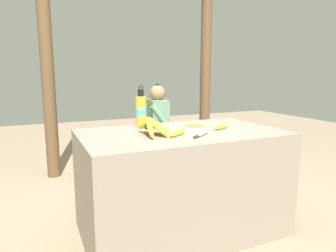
% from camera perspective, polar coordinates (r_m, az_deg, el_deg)
% --- Properties ---
extents(ground_plane, '(12.00, 12.00, 0.00)m').
position_cam_1_polar(ground_plane, '(2.53, 2.50, -19.02)').
color(ground_plane, gray).
extents(market_counter, '(1.50, 0.88, 0.79)m').
position_cam_1_polar(market_counter, '(2.36, 2.57, -10.54)').
color(market_counter, gray).
rests_on(market_counter, ground_plane).
extents(banana_bunch_ripe, '(0.21, 0.35, 0.15)m').
position_cam_1_polar(banana_bunch_ripe, '(2.11, -3.05, 0.12)').
color(banana_bunch_ripe, '#4C381E').
rests_on(banana_bunch_ripe, market_counter).
extents(serving_bowl, '(0.18, 0.18, 0.04)m').
position_cam_1_polar(serving_bowl, '(2.28, 5.22, -0.37)').
color(serving_bowl, silver).
rests_on(serving_bowl, market_counter).
extents(water_bottle, '(0.09, 0.09, 0.34)m').
position_cam_1_polar(water_bottle, '(2.46, -5.16, 2.97)').
color(water_bottle, gold).
rests_on(water_bottle, market_counter).
extents(loose_banana_front, '(0.19, 0.13, 0.04)m').
position_cam_1_polar(loose_banana_front, '(2.09, 1.77, -1.38)').
color(loose_banana_front, yellow).
rests_on(loose_banana_front, market_counter).
extents(loose_banana_side, '(0.18, 0.12, 0.04)m').
position_cam_1_polar(loose_banana_side, '(2.38, 10.12, -0.13)').
color(loose_banana_side, yellow).
rests_on(loose_banana_side, market_counter).
extents(knife, '(0.20, 0.16, 0.02)m').
position_cam_1_polar(knife, '(2.07, 5.95, -1.77)').
color(knife, '#BCBCC1').
rests_on(knife, market_counter).
extents(wooden_bench, '(1.38, 0.32, 0.45)m').
position_cam_1_polar(wooden_bench, '(3.61, -3.82, -3.72)').
color(wooden_bench, brown).
rests_on(wooden_bench, ground_plane).
extents(seated_vendor, '(0.43, 0.41, 1.11)m').
position_cam_1_polar(seated_vendor, '(3.56, -2.76, 0.53)').
color(seated_vendor, '#564C60').
rests_on(seated_vendor, ground_plane).
extents(banana_bunch_green, '(0.17, 0.28, 0.13)m').
position_cam_1_polar(banana_bunch_green, '(3.48, -9.17, -1.99)').
color(banana_bunch_green, '#4C381E').
rests_on(banana_bunch_green, wooden_bench).
extents(support_post_near, '(0.15, 0.15, 2.62)m').
position_cam_1_polar(support_post_near, '(3.74, -22.04, 10.55)').
color(support_post_near, brown).
rests_on(support_post_near, ground_plane).
extents(support_post_far, '(0.15, 0.15, 2.62)m').
position_cam_1_polar(support_post_far, '(4.38, 7.16, 10.97)').
color(support_post_far, brown).
rests_on(support_post_far, ground_plane).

